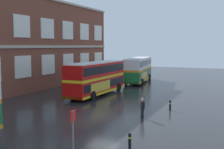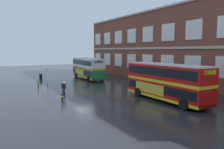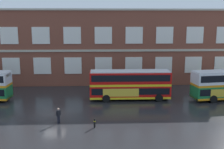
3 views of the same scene
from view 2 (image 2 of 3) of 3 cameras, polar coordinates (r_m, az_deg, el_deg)
ground_plane at (r=31.31m, az=-3.63°, el=-4.02°), size 120.00×120.00×0.00m
brick_terminal_building at (r=39.79m, az=18.29°, el=6.80°), size 55.31×8.19×12.67m
double_decker_near at (r=43.75m, az=-6.28°, el=1.69°), size 11.11×3.28×4.07m
double_decker_middle at (r=25.14m, az=13.61°, el=-1.72°), size 11.02×2.93×4.07m
waiting_passenger at (r=28.31m, az=-12.27°, el=-3.31°), size 0.50×0.54×1.70m
bus_stand_flag at (r=37.92m, az=-16.28°, el=0.02°), size 0.44×0.10×2.70m
station_litter_bin at (r=45.32m, az=-17.82°, el=-0.49°), size 0.60×0.60×1.03m
safety_bollard_west at (r=34.83m, az=-18.40°, el=-2.47°), size 0.19×0.19×0.95m
safety_bollard_east at (r=24.33m, az=-12.68°, el=-5.92°), size 0.19×0.19×0.95m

